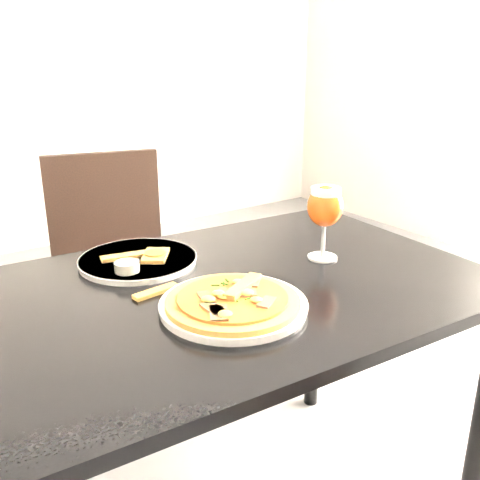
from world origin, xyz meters
TOP-DOWN VIEW (x-y plane):
  - dining_table at (-0.06, 0.33)m, footprint 1.25×0.87m
  - chair_far at (-0.07, 1.10)m, footprint 0.51×0.51m
  - plate_main at (-0.14, 0.22)m, footprint 0.38×0.38m
  - pizza at (-0.15, 0.21)m, footprint 0.28×0.28m
  - plate_second at (-0.20, 0.57)m, footprint 0.33×0.33m
  - crust_scraps at (-0.18, 0.56)m, footprint 0.18×0.12m
  - loose_crust at (-0.24, 0.38)m, footprint 0.11×0.04m
  - sauce_cup at (-0.26, 0.50)m, footprint 0.06×0.06m
  - beer_glass at (0.22, 0.33)m, footprint 0.09×0.09m

SIDE VIEW (x-z plane):
  - chair_far at x=-0.07m, z-range 0.05..0.97m
  - dining_table at x=-0.06m, z-range 0.28..1.03m
  - loose_crust at x=-0.24m, z-range 0.75..0.76m
  - plate_second at x=-0.20m, z-range 0.75..0.77m
  - plate_main at x=-0.14m, z-range 0.75..0.77m
  - crust_scraps at x=-0.18m, z-range 0.76..0.78m
  - sauce_cup at x=-0.26m, z-range 0.75..0.79m
  - pizza at x=-0.15m, z-range 0.76..0.79m
  - beer_glass at x=0.22m, z-range 0.79..0.99m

